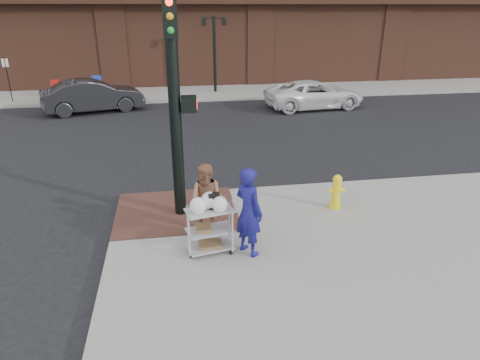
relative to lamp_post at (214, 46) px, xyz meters
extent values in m
plane|color=black|center=(-2.00, -16.00, -2.62)|extent=(220.00, 220.00, 0.00)
cube|color=#9A9891|center=(10.50, 16.00, -2.54)|extent=(65.00, 36.00, 0.15)
cube|color=#502B25|center=(-2.60, -15.10, -2.46)|extent=(2.80, 2.40, 0.01)
cylinder|color=black|center=(0.00, 0.00, -0.47)|extent=(0.16, 0.16, 4.00)
cube|color=black|center=(0.00, 0.00, 1.43)|extent=(1.20, 0.06, 0.06)
cube|color=black|center=(-0.55, 0.00, 1.23)|extent=(0.22, 0.22, 0.35)
cube|color=black|center=(0.55, 0.00, 1.23)|extent=(0.22, 0.22, 0.35)
cylinder|color=black|center=(-10.50, -1.00, -1.37)|extent=(0.05, 0.05, 2.20)
cylinder|color=black|center=(-2.50, -15.20, 0.03)|extent=(0.26, 0.26, 5.00)
cube|color=black|center=(-2.20, -15.20, 0.08)|extent=(0.32, 0.28, 0.34)
cube|color=#FF260C|center=(-2.04, -15.20, 0.08)|extent=(0.02, 0.18, 0.22)
cube|color=black|center=(-2.50, -15.48, 1.83)|extent=(0.28, 0.18, 0.80)
imported|color=navy|center=(-1.25, -17.16, -1.58)|extent=(0.71, 0.77, 1.77)
imported|color=#936345|center=(-1.95, -16.32, -1.68)|extent=(0.92, 0.83, 1.57)
imported|color=black|center=(-6.12, -3.47, -1.86)|extent=(4.86, 2.83, 1.51)
imported|color=white|center=(4.35, -4.39, -1.96)|extent=(4.97, 2.69, 1.32)
cube|color=#A4A4A9|center=(-1.99, -17.01, -1.58)|extent=(0.96, 0.66, 0.03)
cube|color=#A4A4A9|center=(-1.99, -17.01, -2.00)|extent=(0.96, 0.66, 0.03)
cube|color=#A4A4A9|center=(-1.99, -17.01, -2.36)|extent=(0.96, 0.66, 0.03)
cube|color=black|center=(-1.89, -16.96, -1.42)|extent=(0.22, 0.14, 0.31)
cube|color=brown|center=(-2.10, -17.01, -1.95)|extent=(0.29, 0.33, 0.08)
cube|color=brown|center=(-1.99, -17.01, -2.31)|extent=(0.45, 0.35, 0.07)
cylinder|color=yellow|center=(1.16, -15.53, -2.43)|extent=(0.28, 0.28, 0.08)
cylinder|color=yellow|center=(1.16, -15.53, -2.07)|extent=(0.20, 0.20, 0.62)
sphere|color=yellow|center=(1.16, -15.53, -1.73)|extent=(0.22, 0.22, 0.22)
cylinder|color=yellow|center=(1.16, -15.53, -2.02)|extent=(0.40, 0.09, 0.09)
cube|color=#B21914|center=(-8.47, -0.39, -2.01)|extent=(0.43, 0.40, 0.92)
cube|color=gold|center=(-7.75, -0.95, -2.02)|extent=(0.44, 0.41, 0.91)
cube|color=#1C3EB7|center=(-6.32, -0.53, -1.92)|extent=(0.54, 0.50, 1.10)
camera|label=1|loc=(-2.60, -24.28, 2.00)|focal=32.00mm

